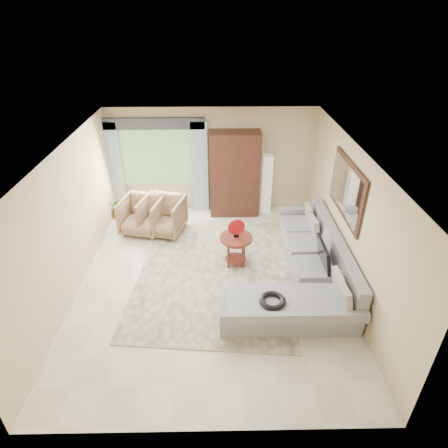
{
  "coord_description": "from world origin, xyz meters",
  "views": [
    {
      "loc": [
        0.15,
        -5.72,
        4.66
      ],
      "look_at": [
        0.25,
        0.35,
        1.05
      ],
      "focal_mm": 30.0,
      "sensor_mm": 36.0,
      "label": 1
    }
  ],
  "objects_px": {
    "sectional_sofa": "(306,273)",
    "armchair_left": "(142,215)",
    "potted_plant": "(115,208)",
    "armoire": "(235,174)",
    "coffee_table": "(236,250)",
    "floor_lamp": "(266,184)",
    "armchair_right": "(163,216)",
    "tv_screen": "(324,255)"
  },
  "relations": [
    {
      "from": "armchair_left",
      "to": "tv_screen",
      "type": "bearing_deg",
      "value": -16.45
    },
    {
      "from": "armchair_right",
      "to": "potted_plant",
      "type": "bearing_deg",
      "value": 164.46
    },
    {
      "from": "tv_screen",
      "to": "armchair_left",
      "type": "bearing_deg",
      "value": 150.74
    },
    {
      "from": "potted_plant",
      "to": "coffee_table",
      "type": "bearing_deg",
      "value": -34.83
    },
    {
      "from": "tv_screen",
      "to": "potted_plant",
      "type": "bearing_deg",
      "value": 148.52
    },
    {
      "from": "armchair_left",
      "to": "floor_lamp",
      "type": "bearing_deg",
      "value": 30.26
    },
    {
      "from": "armoire",
      "to": "coffee_table",
      "type": "bearing_deg",
      "value": -91.43
    },
    {
      "from": "floor_lamp",
      "to": "armoire",
      "type": "bearing_deg",
      "value": -175.71
    },
    {
      "from": "tv_screen",
      "to": "potted_plant",
      "type": "distance_m",
      "value": 5.27
    },
    {
      "from": "tv_screen",
      "to": "armchair_left",
      "type": "relative_size",
      "value": 0.81
    },
    {
      "from": "armoire",
      "to": "potted_plant",
      "type": "bearing_deg",
      "value": -176.31
    },
    {
      "from": "armchair_right",
      "to": "floor_lamp",
      "type": "xyz_separation_m",
      "value": [
        2.49,
        0.99,
        0.32
      ]
    },
    {
      "from": "coffee_table",
      "to": "floor_lamp",
      "type": "height_order",
      "value": "floor_lamp"
    },
    {
      "from": "floor_lamp",
      "to": "tv_screen",
      "type": "bearing_deg",
      "value": -76.83
    },
    {
      "from": "potted_plant",
      "to": "armoire",
      "type": "xyz_separation_m",
      "value": [
        2.97,
        0.19,
        0.81
      ]
    },
    {
      "from": "sectional_sofa",
      "to": "potted_plant",
      "type": "bearing_deg",
      "value": 147.25
    },
    {
      "from": "armchair_right",
      "to": "armchair_left",
      "type": "bearing_deg",
      "value": -172.17
    },
    {
      "from": "sectional_sofa",
      "to": "armchair_left",
      "type": "distance_m",
      "value": 3.96
    },
    {
      "from": "tv_screen",
      "to": "armchair_right",
      "type": "xyz_separation_m",
      "value": [
        -3.19,
        2.0,
        -0.29
      ]
    },
    {
      "from": "coffee_table",
      "to": "armchair_right",
      "type": "distance_m",
      "value": 2.09
    },
    {
      "from": "armoire",
      "to": "sectional_sofa",
      "type": "bearing_deg",
      "value": -66.94
    },
    {
      "from": "armoire",
      "to": "armchair_right",
      "type": "bearing_deg",
      "value": -151.22
    },
    {
      "from": "coffee_table",
      "to": "armoire",
      "type": "xyz_separation_m",
      "value": [
        0.06,
        2.22,
        0.7
      ]
    },
    {
      "from": "armchair_left",
      "to": "potted_plant",
      "type": "height_order",
      "value": "armchair_left"
    },
    {
      "from": "armchair_right",
      "to": "floor_lamp",
      "type": "distance_m",
      "value": 2.7
    },
    {
      "from": "sectional_sofa",
      "to": "floor_lamp",
      "type": "height_order",
      "value": "floor_lamp"
    },
    {
      "from": "armchair_left",
      "to": "armoire",
      "type": "xyz_separation_m",
      "value": [
        2.17,
        0.87,
        0.63
      ]
    },
    {
      "from": "tv_screen",
      "to": "floor_lamp",
      "type": "xyz_separation_m",
      "value": [
        -0.7,
        2.99,
        0.03
      ]
    },
    {
      "from": "armoire",
      "to": "floor_lamp",
      "type": "xyz_separation_m",
      "value": [
        0.8,
        0.06,
        -0.3
      ]
    },
    {
      "from": "sectional_sofa",
      "to": "armchair_left",
      "type": "relative_size",
      "value": 3.77
    },
    {
      "from": "armchair_right",
      "to": "potted_plant",
      "type": "relative_size",
      "value": 1.98
    },
    {
      "from": "armoire",
      "to": "floor_lamp",
      "type": "distance_m",
      "value": 0.86
    },
    {
      "from": "coffee_table",
      "to": "armoire",
      "type": "bearing_deg",
      "value": 88.57
    },
    {
      "from": "coffee_table",
      "to": "armchair_right",
      "type": "bearing_deg",
      "value": 141.68
    },
    {
      "from": "coffee_table",
      "to": "armchair_left",
      "type": "bearing_deg",
      "value": 147.51
    },
    {
      "from": "potted_plant",
      "to": "armchair_left",
      "type": "bearing_deg",
      "value": -40.4
    },
    {
      "from": "coffee_table",
      "to": "armoire",
      "type": "distance_m",
      "value": 2.33
    },
    {
      "from": "armchair_left",
      "to": "armoire",
      "type": "bearing_deg",
      "value": 34.73
    },
    {
      "from": "armchair_right",
      "to": "floor_lamp",
      "type": "height_order",
      "value": "floor_lamp"
    },
    {
      "from": "armchair_left",
      "to": "potted_plant",
      "type": "bearing_deg",
      "value": 152.4
    },
    {
      "from": "potted_plant",
      "to": "armoire",
      "type": "bearing_deg",
      "value": 3.69
    },
    {
      "from": "sectional_sofa",
      "to": "floor_lamp",
      "type": "bearing_deg",
      "value": 98.33
    }
  ]
}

